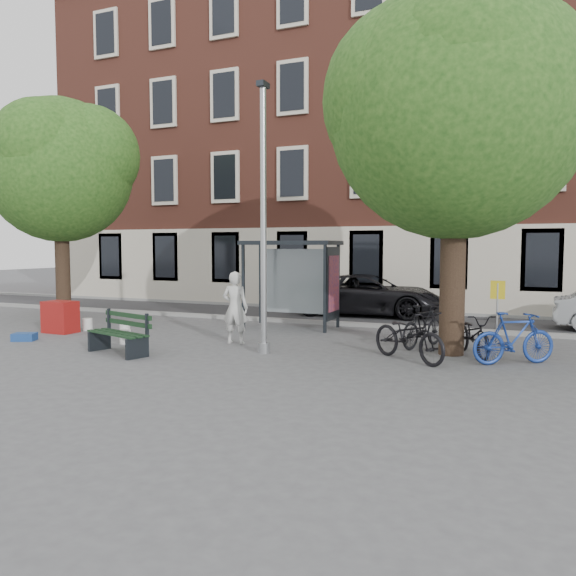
% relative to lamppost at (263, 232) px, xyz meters
% --- Properties ---
extents(ground, '(90.00, 90.00, 0.00)m').
position_rel_lamppost_xyz_m(ground, '(0.00, 0.00, -2.78)').
color(ground, '#4C4C4F').
rests_on(ground, ground).
extents(road, '(40.00, 4.00, 0.01)m').
position_rel_lamppost_xyz_m(road, '(0.00, 7.00, -2.78)').
color(road, '#28282B').
rests_on(road, ground).
extents(curb_near, '(40.00, 0.25, 0.12)m').
position_rel_lamppost_xyz_m(curb_near, '(0.00, 5.00, -2.72)').
color(curb_near, gray).
rests_on(curb_near, ground).
extents(curb_far, '(40.00, 0.25, 0.12)m').
position_rel_lamppost_xyz_m(curb_far, '(0.00, 9.00, -2.72)').
color(curb_far, gray).
rests_on(curb_far, ground).
extents(building_row, '(30.00, 8.00, 14.00)m').
position_rel_lamppost_xyz_m(building_row, '(0.00, 13.00, 4.22)').
color(building_row, brown).
rests_on(building_row, ground).
extents(lamppost, '(0.28, 0.35, 6.11)m').
position_rel_lamppost_xyz_m(lamppost, '(0.00, 0.00, 0.00)').
color(lamppost, '#9EA0A3').
rests_on(lamppost, ground).
extents(tree_right, '(5.76, 5.60, 8.20)m').
position_rel_lamppost_xyz_m(tree_right, '(4.01, 1.38, 2.83)').
color(tree_right, black).
rests_on(tree_right, ground).
extents(tree_left, '(5.18, 4.86, 7.40)m').
position_rel_lamppost_xyz_m(tree_left, '(-8.99, 2.88, 2.43)').
color(tree_left, black).
rests_on(tree_left, ground).
extents(bus_shelter, '(2.85, 1.45, 2.62)m').
position_rel_lamppost_xyz_m(bus_shelter, '(-0.61, 4.11, -0.87)').
color(bus_shelter, '#1E2328').
rests_on(bus_shelter, ground).
extents(painter, '(0.72, 0.52, 1.83)m').
position_rel_lamppost_xyz_m(painter, '(-1.20, 0.85, -1.87)').
color(painter, silver).
rests_on(painter, ground).
extents(bench, '(1.87, 1.07, 0.92)m').
position_rel_lamppost_xyz_m(bench, '(-2.99, -1.37, -2.36)').
color(bench, '#1E2328').
rests_on(bench, ground).
extents(bike_a, '(2.12, 1.81, 1.10)m').
position_rel_lamppost_xyz_m(bike_a, '(3.25, 0.40, -2.24)').
color(bike_a, black).
rests_on(bike_a, ground).
extents(bike_b, '(1.82, 1.44, 1.10)m').
position_rel_lamppost_xyz_m(bike_b, '(5.33, 0.90, -2.23)').
color(bike_b, navy).
rests_on(bike_b, ground).
extents(bike_c, '(1.38, 1.95, 0.97)m').
position_rel_lamppost_xyz_m(bike_c, '(4.48, 1.48, -2.30)').
color(bike_c, black).
rests_on(bike_c, ground).
extents(bike_d, '(1.13, 1.82, 1.06)m').
position_rel_lamppost_xyz_m(bike_d, '(3.26, 2.13, -2.25)').
color(bike_d, black).
rests_on(bike_d, ground).
extents(car_dark, '(5.39, 2.70, 1.46)m').
position_rel_lamppost_xyz_m(car_dark, '(0.43, 7.84, -2.05)').
color(car_dark, black).
rests_on(car_dark, ground).
extents(red_stand, '(0.92, 0.62, 0.90)m').
position_rel_lamppost_xyz_m(red_stand, '(-6.65, 0.50, -2.33)').
color(red_stand, maroon).
rests_on(red_stand, ground).
extents(blue_crate, '(0.67, 0.59, 0.20)m').
position_rel_lamppost_xyz_m(blue_crate, '(-6.47, -0.92, -2.68)').
color(blue_crate, navy).
rests_on(blue_crate, ground).
extents(bucket_a, '(0.35, 0.35, 0.36)m').
position_rel_lamppost_xyz_m(bucket_a, '(-6.23, 1.11, -2.60)').
color(bucket_a, silver).
rests_on(bucket_a, ground).
extents(bucket_b, '(0.37, 0.37, 0.36)m').
position_rel_lamppost_xyz_m(bucket_b, '(-3.75, -0.26, -2.60)').
color(bucket_b, silver).
rests_on(bucket_b, ground).
extents(bucket_c, '(0.36, 0.36, 0.36)m').
position_rel_lamppost_xyz_m(bucket_c, '(-4.53, 0.68, -2.60)').
color(bucket_c, silver).
rests_on(bucket_c, ground).
extents(notice_sign, '(0.30, 0.06, 1.73)m').
position_rel_lamppost_xyz_m(notice_sign, '(4.98, 1.08, -1.56)').
color(notice_sign, '#9EA0A3').
rests_on(notice_sign, ground).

